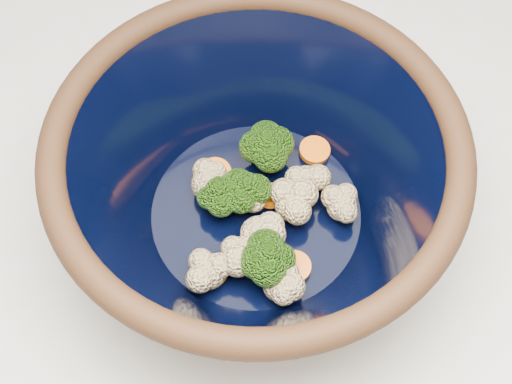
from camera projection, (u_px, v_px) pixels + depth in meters
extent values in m
cube|color=silver|center=(213.00, 324.00, 1.09)|extent=(1.20, 1.20, 0.90)
cylinder|color=black|center=(256.00, 226.00, 0.66)|extent=(0.20, 0.20, 0.01)
torus|color=black|center=(256.00, 147.00, 0.55)|extent=(0.34, 0.34, 0.02)
cylinder|color=black|center=(256.00, 213.00, 0.64)|extent=(0.19, 0.19, 0.00)
cylinder|color=#608442|center=(266.00, 158.00, 0.65)|extent=(0.01, 0.01, 0.02)
ellipsoid|color=#356112|center=(267.00, 143.00, 0.63)|extent=(0.04, 0.04, 0.04)
cylinder|color=#608442|center=(268.00, 267.00, 0.60)|extent=(0.01, 0.01, 0.02)
ellipsoid|color=#356112|center=(268.00, 255.00, 0.58)|extent=(0.04, 0.04, 0.04)
cylinder|color=#608442|center=(219.00, 204.00, 0.63)|extent=(0.01, 0.01, 0.02)
ellipsoid|color=#356112|center=(218.00, 192.00, 0.61)|extent=(0.04, 0.04, 0.03)
cylinder|color=#608442|center=(247.00, 200.00, 0.63)|extent=(0.01, 0.01, 0.02)
ellipsoid|color=#356112|center=(246.00, 187.00, 0.61)|extent=(0.04, 0.04, 0.03)
sphere|color=beige|center=(209.00, 184.00, 0.63)|extent=(0.03, 0.03, 0.03)
sphere|color=beige|center=(208.00, 273.00, 0.59)|extent=(0.03, 0.03, 0.03)
sphere|color=beige|center=(307.00, 181.00, 0.64)|extent=(0.03, 0.03, 0.03)
sphere|color=beige|center=(245.00, 254.00, 0.60)|extent=(0.03, 0.03, 0.03)
sphere|color=beige|center=(293.00, 204.00, 0.62)|extent=(0.03, 0.03, 0.03)
sphere|color=beige|center=(342.00, 206.00, 0.62)|extent=(0.03, 0.03, 0.03)
sphere|color=beige|center=(279.00, 285.00, 0.59)|extent=(0.03, 0.03, 0.03)
sphere|color=beige|center=(245.00, 198.00, 0.63)|extent=(0.03, 0.03, 0.03)
sphere|color=beige|center=(258.00, 234.00, 0.61)|extent=(0.03, 0.03, 0.03)
cylinder|color=orange|center=(215.00, 174.00, 0.65)|extent=(0.03, 0.03, 0.01)
cylinder|color=orange|center=(297.00, 196.00, 0.64)|extent=(0.03, 0.03, 0.01)
cylinder|color=orange|center=(271.00, 196.00, 0.64)|extent=(0.03, 0.03, 0.01)
cylinder|color=orange|center=(295.00, 267.00, 0.60)|extent=(0.03, 0.03, 0.01)
cylinder|color=orange|center=(315.00, 150.00, 0.67)|extent=(0.03, 0.03, 0.01)
cylinder|color=orange|center=(209.00, 271.00, 0.60)|extent=(0.03, 0.03, 0.01)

